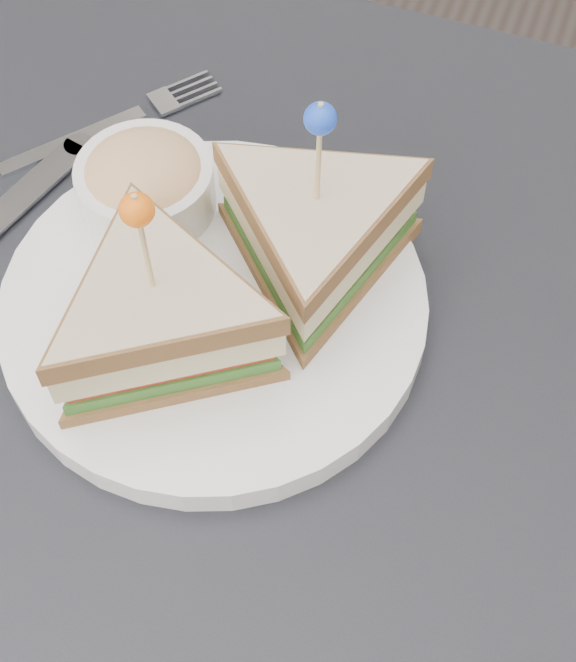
{
  "coord_description": "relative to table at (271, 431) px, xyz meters",
  "views": [
    {
      "loc": [
        0.12,
        -0.29,
        1.28
      ],
      "look_at": [
        0.01,
        0.01,
        0.8
      ],
      "focal_mm": 50.0,
      "sensor_mm": 36.0,
      "label": 1
    }
  ],
  "objects": [
    {
      "name": "cutlery_fork",
      "position": [
        -0.2,
        0.18,
        0.08
      ],
      "size": [
        0.13,
        0.16,
        0.01
      ],
      "rotation": [
        0.0,
        0.0,
        -0.66
      ],
      "color": "silver",
      "rests_on": "table"
    },
    {
      "name": "plate_meal",
      "position": [
        -0.05,
        0.04,
        0.12
      ],
      "size": [
        0.33,
        0.32,
        0.17
      ],
      "rotation": [
        0.0,
        0.0,
        0.08
      ],
      "color": "white",
      "rests_on": "table"
    },
    {
      "name": "ground_plane",
      "position": [
        0.0,
        0.0,
        -0.67
      ],
      "size": [
        3.5,
        3.5,
        0.0
      ],
      "primitive_type": "plane",
      "color": "#3F3833"
    },
    {
      "name": "table",
      "position": [
        0.0,
        0.0,
        0.0
      ],
      "size": [
        0.8,
        0.8,
        0.75
      ],
      "color": "black",
      "rests_on": "ground"
    }
  ]
}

